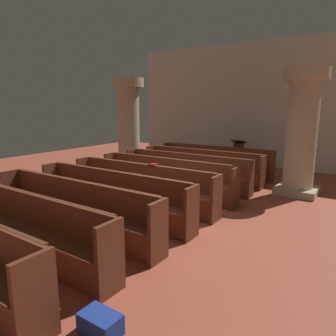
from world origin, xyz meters
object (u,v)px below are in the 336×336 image
at_px(pillar_far_side, 129,124).
at_px(kneeler_box_blue, 100,324).
at_px(pew_row_5, 111,194).
at_px(pew_row_1, 201,164).
at_px(lectern, 238,157).
at_px(pew_row_4, 141,184).
at_px(hymn_book, 153,164).
at_px(pew_row_2, 185,170).
at_px(pew_row_3, 165,176).
at_px(pillar_aisle_side, 302,130).
at_px(pew_row_6, 73,206).
at_px(pew_row_0, 215,160).
at_px(pew_row_7, 21,223).

height_order(pillar_far_side, kneeler_box_blue, pillar_far_side).
bearing_deg(pew_row_5, pew_row_1, 90.00).
bearing_deg(lectern, pew_row_4, -94.02).
height_order(pew_row_5, kneeler_box_blue, pew_row_5).
bearing_deg(pillar_far_side, pew_row_4, -45.08).
height_order(pillar_far_side, hymn_book, pillar_far_side).
distance_m(pew_row_2, lectern, 3.11).
bearing_deg(pew_row_3, pew_row_2, 90.00).
relative_size(pillar_aisle_side, hymn_book, 16.83).
relative_size(pew_row_2, pew_row_4, 1.00).
relative_size(pew_row_4, pew_row_6, 1.00).
distance_m(pew_row_0, pew_row_5, 4.81).
distance_m(pew_row_0, pew_row_4, 3.85).
height_order(pew_row_1, pew_row_7, same).
relative_size(pew_row_4, pillar_far_side, 1.21).
relative_size(pew_row_7, hymn_book, 20.44).
distance_m(pew_row_0, hymn_book, 3.70).
bearing_deg(pew_row_2, pew_row_1, 90.00).
relative_size(pew_row_2, pew_row_3, 1.00).
distance_m(pew_row_4, pillar_far_side, 4.01).
relative_size(pew_row_5, pillar_aisle_side, 1.21).
distance_m(pew_row_1, pew_row_2, 0.96).
relative_size(pew_row_0, pew_row_2, 1.00).
height_order(pew_row_7, kneeler_box_blue, pew_row_7).
relative_size(pew_row_3, pew_row_4, 1.00).
relative_size(pew_row_5, hymn_book, 20.44).
xyz_separation_m(pew_row_4, pillar_aisle_side, (2.76, 2.95, 1.14)).
distance_m(pew_row_5, pew_row_7, 1.92).
relative_size(pew_row_5, pew_row_7, 1.00).
xyz_separation_m(pew_row_2, pillar_far_side, (-2.71, 0.79, 1.14)).
relative_size(lectern, hymn_book, 5.81).
distance_m(pew_row_3, kneeler_box_blue, 4.95).
bearing_deg(pillar_aisle_side, pew_row_6, -119.53).
height_order(pew_row_1, hymn_book, hymn_book).
height_order(pew_row_1, pew_row_5, same).
bearing_deg(pillar_far_side, pillar_aisle_side, 2.43).
distance_m(pew_row_5, kneeler_box_blue, 3.36).
bearing_deg(pillar_aisle_side, kneeler_box_blue, -94.72).
distance_m(pillar_far_side, lectern, 4.01).
bearing_deg(pew_row_2, lectern, 83.49).
xyz_separation_m(pew_row_5, pillar_far_side, (-2.71, 3.68, 1.14)).
bearing_deg(pew_row_6, pew_row_2, 90.00).
distance_m(pew_row_0, pew_row_2, 1.92).
relative_size(pew_row_4, pillar_aisle_side, 1.21).
xyz_separation_m(pew_row_2, pew_row_3, (0.00, -0.96, 0.00)).
xyz_separation_m(pew_row_0, pew_row_5, (0.00, -4.81, 0.00)).
xyz_separation_m(pew_row_6, pillar_far_side, (-2.71, 4.64, 1.14)).
distance_m(pew_row_7, kneeler_box_blue, 2.33).
bearing_deg(pew_row_7, pew_row_4, 90.00).
bearing_deg(pew_row_4, hymn_book, 41.09).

